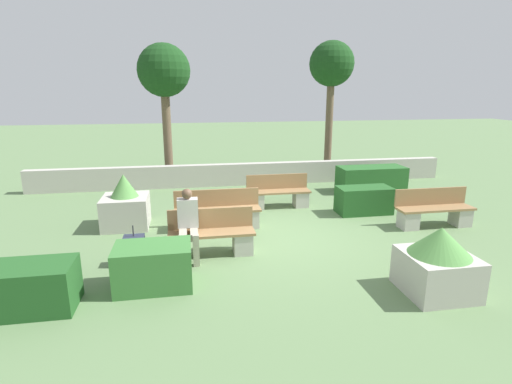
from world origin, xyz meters
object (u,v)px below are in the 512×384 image
(tree_leftmost, at_px, (164,73))
(person_seated_man, at_px, (188,222))
(bench_back, at_px, (278,195))
(suitcase, at_px, (135,250))
(tree_center_left, at_px, (332,67))
(bench_left_side, at_px, (434,213))
(bench_front, at_px, (212,238))
(planter_corner_left, at_px, (438,262))
(planter_corner_right, at_px, (126,206))
(bench_right_side, at_px, (218,214))

(tree_leftmost, bearing_deg, person_seated_man, -84.97)
(bench_back, bearing_deg, tree_leftmost, 133.47)
(suitcase, xyz_separation_m, tree_center_left, (6.12, 6.98, 3.53))
(bench_left_side, height_order, bench_back, same)
(bench_front, height_order, planter_corner_left, planter_corner_left)
(bench_left_side, bearing_deg, suitcase, -166.79)
(bench_left_side, distance_m, planter_corner_right, 7.10)
(planter_corner_right, relative_size, tree_leftmost, 0.27)
(bench_left_side, xyz_separation_m, tree_center_left, (-0.43, 6.00, 3.48))
(person_seated_man, bearing_deg, planter_corner_right, 124.01)
(planter_corner_left, xyz_separation_m, planter_corner_right, (-5.17, 4.04, -0.03))
(suitcase, distance_m, tree_center_left, 9.94)
(bench_left_side, xyz_separation_m, tree_leftmost, (-6.17, 5.83, 3.23))
(bench_front, height_order, tree_center_left, tree_center_left)
(bench_left_side, distance_m, person_seated_man, 5.67)
(person_seated_man, distance_m, planter_corner_right, 2.52)
(bench_right_side, bearing_deg, person_seated_man, -121.13)
(bench_right_side, distance_m, planter_corner_left, 4.73)
(bench_front, height_order, tree_leftmost, tree_leftmost)
(bench_left_side, distance_m, suitcase, 6.62)
(suitcase, bearing_deg, bench_right_side, 46.55)
(planter_corner_left, height_order, suitcase, planter_corner_left)
(bench_front, xyz_separation_m, person_seated_man, (-0.43, -0.14, 0.40))
(suitcase, bearing_deg, tree_center_left, 48.77)
(person_seated_man, relative_size, suitcase, 1.76)
(planter_corner_left, relative_size, suitcase, 1.43)
(planter_corner_left, bearing_deg, bench_front, 147.85)
(person_seated_man, xyz_separation_m, tree_center_left, (5.15, 6.87, 3.08))
(bench_back, distance_m, tree_center_left, 5.90)
(planter_corner_right, relative_size, tree_center_left, 0.26)
(bench_right_side, distance_m, planter_corner_right, 2.13)
(bench_front, distance_m, tree_leftmost, 7.38)
(bench_front, xyz_separation_m, suitcase, (-1.40, -0.25, -0.05))
(bench_left_side, bearing_deg, planter_corner_right, 174.85)
(bench_left_side, relative_size, tree_leftmost, 0.39)
(bench_front, xyz_separation_m, bench_right_side, (0.23, 1.47, 0.01))
(suitcase, relative_size, tree_center_left, 0.16)
(planter_corner_left, distance_m, tree_center_left, 9.53)
(bench_right_side, bearing_deg, planter_corner_left, -57.73)
(bench_back, relative_size, suitcase, 2.23)
(planter_corner_right, bearing_deg, person_seated_man, -55.99)
(planter_corner_left, bearing_deg, planter_corner_right, 142.00)
(bench_right_side, bearing_deg, bench_left_side, -17.31)
(planter_corner_left, relative_size, planter_corner_right, 0.87)
(bench_right_side, bearing_deg, bench_front, -107.75)
(bench_front, bearing_deg, bench_right_side, 81.01)
(tree_center_left, bearing_deg, bench_back, -125.36)
(bench_back, height_order, planter_corner_right, planter_corner_right)
(tree_leftmost, bearing_deg, bench_back, -51.13)
(person_seated_man, height_order, planter_corner_left, person_seated_man)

